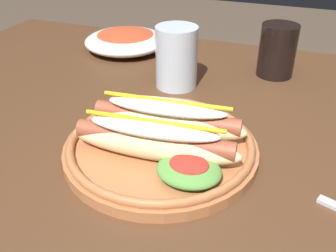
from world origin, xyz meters
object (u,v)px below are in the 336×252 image
Objects in this scene: hot_dog_plate at (162,140)px; side_bowl at (126,40)px; water_cup at (176,57)px; soda_cup at (277,50)px.

side_bowl is at bearing 122.32° from hot_dog_plate.
hot_dog_plate is 0.24m from water_cup.
water_cup reaches higher than soda_cup.
water_cup is at bearing -145.65° from soda_cup.
hot_dog_plate is 1.43× the size of side_bowl.
hot_dog_plate is at bearing -75.75° from water_cup.
soda_cup is 0.36m from side_bowl.
hot_dog_plate is at bearing -108.46° from soda_cup.
side_bowl is at bearing 140.61° from water_cup.
hot_dog_plate reaches higher than side_bowl.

